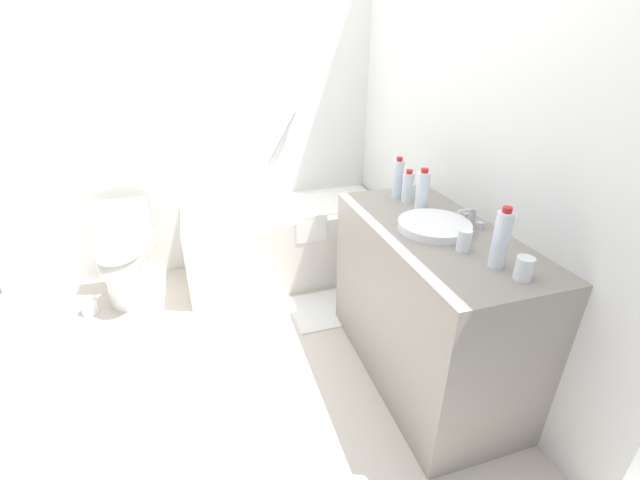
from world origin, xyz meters
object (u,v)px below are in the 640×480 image
sink_basin (434,226)px  bath_mat (331,308)px  water_bottle_1 (422,191)px  toilet_paper_roll (90,306)px  toilet (124,258)px  drinking_glass_0 (524,268)px  sink_faucet (471,218)px  drinking_glass_1 (464,240)px  bathtub (286,239)px  water_bottle_2 (501,239)px  water_bottle_0 (398,179)px  water_bottle_3 (408,187)px

sink_basin → bath_mat: 1.19m
water_bottle_1 → toilet_paper_roll: bearing=154.9°
toilet → drinking_glass_0: size_ratio=7.74×
sink_faucet → drinking_glass_1: size_ratio=1.56×
sink_basin → water_bottle_1: size_ratio=1.51×
sink_basin → drinking_glass_1: size_ratio=3.63×
bathtub → drinking_glass_1: (0.47, -1.51, 0.64)m
drinking_glass_0 → water_bottle_2: bearing=105.8°
water_bottle_0 → toilet_paper_roll: water_bottle_0 is taller
bath_mat → toilet_paper_roll: (-1.63, 0.46, 0.05)m
water_bottle_1 → water_bottle_3: 0.14m
bathtub → sink_faucet: bathtub is taller
toilet → drinking_glass_0: drinking_glass_0 is taller
water_bottle_2 → bath_mat: water_bottle_2 is taller
water_bottle_2 → drinking_glass_1: bearing=106.9°
drinking_glass_1 → toilet_paper_roll: drinking_glass_1 is taller
sink_faucet → bath_mat: 1.26m
water_bottle_2 → drinking_glass_1: 0.18m
bath_mat → toilet_paper_roll: bearing=164.3°
water_bottle_1 → drinking_glass_1: bearing=-96.6°
toilet → water_bottle_0: water_bottle_0 is taller
water_bottle_2 → water_bottle_3: bearing=90.3°
water_bottle_0 → bathtub: bearing=121.4°
sink_basin → water_bottle_3: water_bottle_3 is taller
sink_faucet → drinking_glass_1: bearing=-131.4°
bathtub → toilet_paper_roll: bearing=-175.0°
toilet_paper_roll → toilet: bearing=23.2°
bathtub → water_bottle_0: size_ratio=6.37×
sink_faucet → bath_mat: size_ratio=0.28×
sink_basin → bath_mat: sink_basin is taller
sink_basin → sink_faucet: (0.21, 0.00, 0.02)m
sink_basin → drinking_glass_0: (0.09, -0.50, 0.03)m
sink_basin → drinking_glass_0: bearing=-80.3°
water_bottle_0 → drinking_glass_1: (-0.03, -0.69, -0.06)m
toilet → water_bottle_3: size_ratio=3.78×
sink_basin → water_bottle_2: water_bottle_2 is taller
sink_basin → water_bottle_2: bearing=-82.2°
drinking_glass_0 → drinking_glass_1: (-0.08, 0.27, 0.00)m
toilet → bathtub: bearing=92.5°
toilet → bath_mat: 1.52m
toilet → drinking_glass_1: 2.31m
bathtub → sink_faucet: bearing=-62.2°
water_bottle_1 → drinking_glass_0: bearing=-88.0°
bathtub → water_bottle_3: bearing=-60.3°
sink_basin → bath_mat: (-0.28, 0.70, -0.91)m
sink_basin → water_bottle_2: (0.05, -0.39, 0.10)m
bathtub → toilet: (-1.18, -0.01, 0.03)m
water_bottle_0 → bath_mat: (-0.31, 0.24, -1.00)m
water_bottle_2 → bath_mat: size_ratio=0.47×
toilet → sink_faucet: sink_faucet is taller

